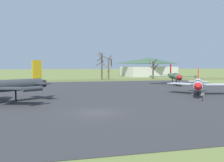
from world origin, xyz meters
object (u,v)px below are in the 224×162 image
Objects in this scene: jet_fighter_rear_left at (198,84)px; visitor_building at (149,67)px; info_placard_rear_left at (202,96)px; info_placard_front_left at (181,84)px; jet_fighter_front_left at (175,76)px.

visitor_building is (19.03, 67.51, 2.20)m from jet_fighter_rear_left.
info_placard_rear_left is at bearing -106.97° from visitor_building.
info_placard_rear_left is 0.04× the size of visitor_building.
info_placard_front_left is 0.09× the size of jet_fighter_rear_left.
jet_fighter_rear_left is (-6.62, -20.28, -0.28)m from jet_fighter_front_left.
jet_fighter_rear_left is 70.17m from visitor_building.
info_placard_front_left is 0.04× the size of visitor_building.
visitor_building is (12.41, 47.22, 1.93)m from jet_fighter_front_left.
jet_fighter_rear_left is at bearing -108.08° from jet_fighter_front_left.
info_placard_front_left is at bearing -107.19° from jet_fighter_front_left.
info_placard_front_left is at bearing 67.89° from info_placard_rear_left.
jet_fighter_front_left is 13.48× the size of info_placard_rear_left.
visitor_building is at bearing 73.03° from info_placard_rear_left.
jet_fighter_front_left is 0.60× the size of visitor_building.
info_placard_front_left is 21.08m from info_placard_rear_left.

